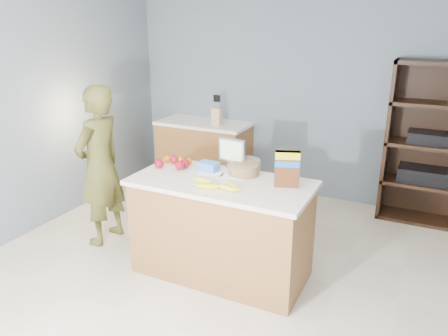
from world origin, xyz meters
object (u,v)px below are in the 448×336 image
at_px(shelving_unit, 429,147).
at_px(cereal_box, 287,166).
at_px(person, 100,166).
at_px(tv, 232,152).
at_px(counter_peninsula, 222,232).

relative_size(shelving_unit, cereal_box, 5.99).
relative_size(shelving_unit, person, 1.11).
bearing_deg(shelving_unit, tv, -133.23).
bearing_deg(tv, shelving_unit, 46.77).
bearing_deg(tv, cereal_box, -20.20).
bearing_deg(tv, person, -167.41).
bearing_deg(person, shelving_unit, 124.58).
xyz_separation_m(shelving_unit, person, (-2.93, -2.01, -0.05)).
distance_m(person, tv, 1.37).
height_order(shelving_unit, tv, shelving_unit).
xyz_separation_m(counter_peninsula, tv, (-0.06, 0.34, 0.64)).
height_order(counter_peninsula, shelving_unit, shelving_unit).
bearing_deg(cereal_box, shelving_unit, 62.34).
bearing_deg(shelving_unit, counter_peninsula, -127.11).
bearing_deg(shelving_unit, cereal_box, -117.66).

